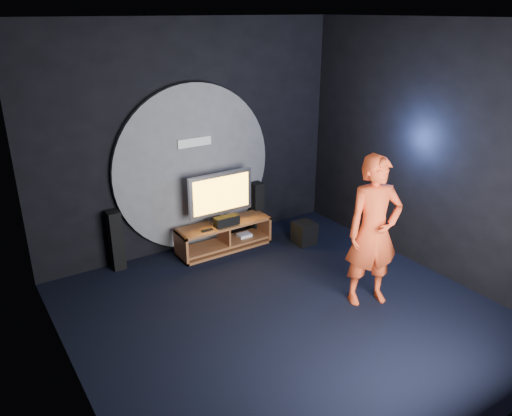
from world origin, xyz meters
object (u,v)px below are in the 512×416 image
Objects in this scene: tv at (221,195)px; tower_speaker_left at (116,240)px; subwoofer at (304,233)px; media_console at (224,238)px; player at (373,232)px; tower_speaker_right at (257,208)px.

tv reaches higher than tower_speaker_left.
tv is 3.01× the size of subwoofer.
tv is at bearing 153.89° from subwoofer.
subwoofer is at bearing -23.60° from media_console.
subwoofer is 0.18× the size of player.
player reaches higher than tv.
tower_speaker_right reaches higher than media_console.
player is (0.07, -2.58, 0.54)m from tower_speaker_right.
tower_speaker_right is at bearing 12.36° from tv.
tv is at bearing 128.45° from player.
tv is 1.20× the size of tower_speaker_right.
media_console is 1.68m from tower_speaker_left.
tower_speaker_right is (0.77, 0.24, 0.26)m from media_console.
media_console is at bearing 156.40° from subwoofer.
player is (-0.36, -1.82, 0.81)m from subwoofer.
subwoofer is at bearing 97.81° from player.
tower_speaker_right is 0.92m from subwoofer.
player reaches higher than media_console.
player reaches higher than tower_speaker_left.
media_console is 1.69× the size of tower_speaker_left.
player is at bearing -101.33° from subwoofer.
tower_speaker_left reaches higher than media_console.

